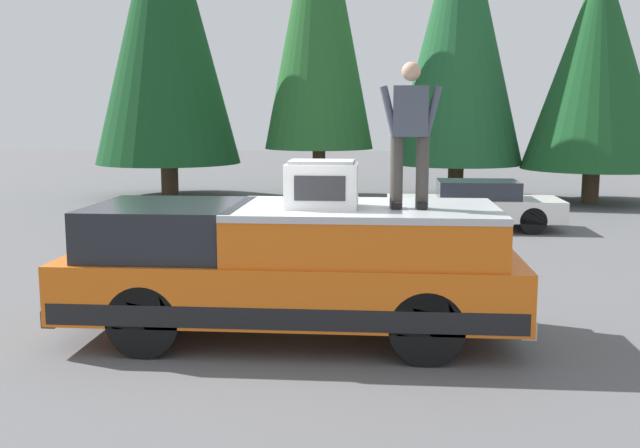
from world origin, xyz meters
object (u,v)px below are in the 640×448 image
Objects in this scene: pickup_truck at (293,268)px; person_on_truck_bed at (410,131)px; parked_car_white at (474,205)px; compressor_unit at (322,184)px.

pickup_truck is 3.28× the size of person_on_truck_bed.
compressor_unit is at bearing 162.18° from parked_car_white.
parked_car_white is at bearing -17.82° from compressor_unit.
parked_car_white is (9.09, -2.92, -1.35)m from compressor_unit.
person_on_truck_bed is (-0.15, -1.40, 1.68)m from pickup_truck.
compressor_unit is 0.50× the size of person_on_truck_bed.
compressor_unit is 9.65m from parked_car_white.
pickup_truck is at bearing 67.18° from compressor_unit.
pickup_truck is at bearing 83.71° from person_on_truck_bed.
compressor_unit is 1.20m from person_on_truck_bed.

